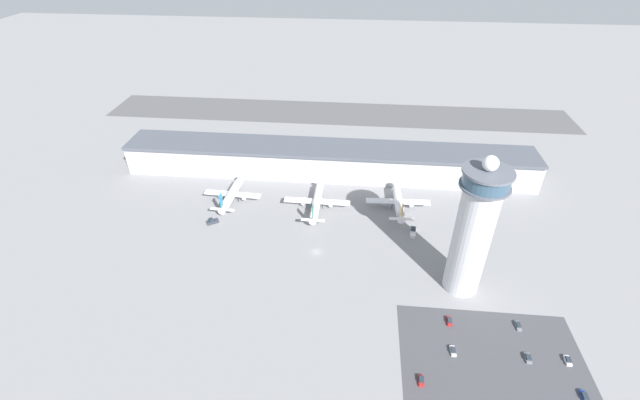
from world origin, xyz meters
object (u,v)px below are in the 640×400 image
(airplane_gate_charlie, at_px, (398,201))
(service_truck_catering, at_px, (413,232))
(control_tower, at_px, (473,230))
(car_grey_coupe, at_px, (528,358))
(airplane_gate_alpha, at_px, (232,194))
(car_navy_sedan, at_px, (421,380))
(car_red_hatchback, at_px, (585,397))
(airplane_gate_bravo, at_px, (317,201))
(car_silver_sedan, at_px, (453,351))
(car_green_van, at_px, (518,326))
(car_white_wagon, at_px, (449,321))
(service_truck_fuel, at_px, (212,221))
(car_blue_compact, at_px, (568,360))

(airplane_gate_charlie, xyz_separation_m, service_truck_catering, (6.32, -20.06, -3.63))
(control_tower, relative_size, car_grey_coupe, 14.49)
(control_tower, relative_size, airplane_gate_alpha, 1.89)
(car_navy_sedan, height_order, car_red_hatchback, car_navy_sedan)
(control_tower, xyz_separation_m, car_red_hatchback, (31.46, -46.98, -28.90))
(airplane_gate_bravo, height_order, car_silver_sedan, airplane_gate_bravo)
(car_navy_sedan, height_order, car_grey_coupe, car_navy_sedan)
(control_tower, relative_size, service_truck_catering, 7.56)
(airplane_gate_bravo, xyz_separation_m, service_truck_catering, (48.50, -16.41, -3.46))
(control_tower, distance_m, airplane_gate_alpha, 124.99)
(car_green_van, height_order, car_navy_sedan, car_navy_sedan)
(airplane_gate_alpha, bearing_deg, car_white_wagon, -34.91)
(airplane_gate_bravo, relative_size, service_truck_fuel, 5.70)
(car_green_van, relative_size, car_navy_sedan, 1.08)
(car_green_van, bearing_deg, car_grey_coupe, -92.44)
(airplane_gate_alpha, height_order, service_truck_fuel, airplane_gate_alpha)
(car_red_hatchback, bearing_deg, car_silver_sedan, 160.98)
(car_green_van, distance_m, car_red_hatchback, 30.25)
(airplane_gate_alpha, height_order, car_red_hatchback, airplane_gate_alpha)
(airplane_gate_charlie, bearing_deg, car_silver_sedan, -80.30)
(airplane_gate_bravo, relative_size, car_green_van, 7.88)
(car_green_van, relative_size, car_grey_coupe, 1.07)
(car_grey_coupe, bearing_deg, car_silver_sedan, 178.77)
(control_tower, relative_size, car_navy_sedan, 14.70)
(car_red_hatchback, bearing_deg, airplane_gate_alpha, 145.07)
(car_silver_sedan, distance_m, car_red_hatchback, 41.70)
(car_blue_compact, relative_size, car_grey_coupe, 0.97)
(car_red_hatchback, bearing_deg, car_blue_compact, 91.13)
(service_truck_fuel, height_order, car_green_van, service_truck_fuel)
(service_truck_fuel, relative_size, car_red_hatchback, 1.35)
(airplane_gate_charlie, xyz_separation_m, car_navy_sedan, (2.47, -99.47, -4.08))
(car_green_van, bearing_deg, car_silver_sedan, -152.53)
(car_blue_compact, bearing_deg, car_green_van, 132.92)
(service_truck_fuel, bearing_deg, airplane_gate_charlie, 12.86)
(service_truck_catering, height_order, car_blue_compact, service_truck_catering)
(airplane_gate_alpha, relative_size, airplane_gate_charlie, 0.97)
(control_tower, xyz_separation_m, car_silver_sedan, (-7.96, -33.40, -28.91))
(airplane_gate_alpha, xyz_separation_m, service_truck_catering, (94.26, -19.07, -3.48))
(control_tower, distance_m, airplane_gate_bravo, 85.50)
(airplane_gate_alpha, bearing_deg, car_blue_compact, -31.19)
(airplane_gate_charlie, bearing_deg, car_green_van, -60.64)
(car_navy_sedan, bearing_deg, airplane_gate_bravo, 114.98)
(airplane_gate_charlie, relative_size, car_navy_sedan, 8.04)
(car_grey_coupe, distance_m, car_white_wagon, 28.53)
(control_tower, height_order, service_truck_fuel, control_tower)
(car_green_van, bearing_deg, airplane_gate_bravo, 140.19)
(airplane_gate_charlie, distance_m, car_silver_sedan, 88.06)
(airplane_gate_charlie, relative_size, car_blue_compact, 8.15)
(service_truck_catering, distance_m, car_green_van, 63.38)
(car_grey_coupe, height_order, car_red_hatchback, car_grey_coupe)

